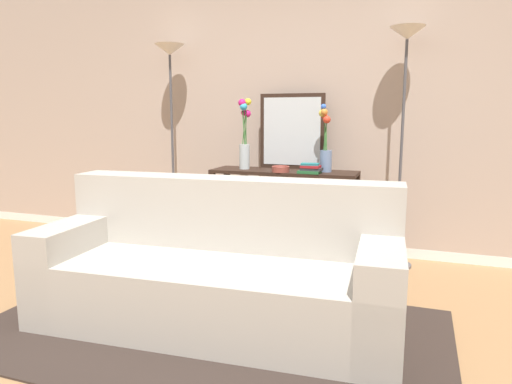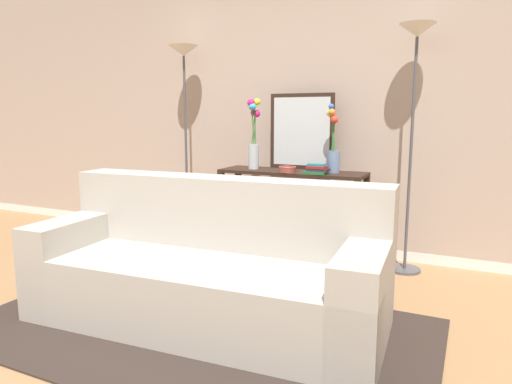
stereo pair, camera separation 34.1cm
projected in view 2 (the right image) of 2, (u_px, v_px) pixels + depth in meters
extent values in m
cube|color=#9E754C|center=(172.00, 353.00, 2.52)|extent=(16.00, 16.00, 0.02)
cube|color=white|center=(308.00, 242.00, 4.53)|extent=(12.00, 0.15, 0.09)
cube|color=#B29E8E|center=(311.00, 98.00, 4.30)|extent=(12.00, 0.14, 2.71)
cube|color=#332823|center=(196.00, 329.00, 2.78)|extent=(2.76, 1.56, 0.01)
cube|color=#ADA89E|center=(205.00, 291.00, 2.83)|extent=(2.22, 0.98, 0.42)
cube|color=#ADA89E|center=(224.00, 212.00, 3.03)|extent=(2.18, 0.39, 0.46)
cube|color=#ADA89E|center=(80.00, 259.00, 3.17)|extent=(0.29, 0.86, 0.60)
cube|color=#ADA89E|center=(364.00, 300.00, 2.46)|extent=(0.29, 0.86, 0.60)
cube|color=black|center=(292.00, 172.00, 4.07)|extent=(1.30, 0.39, 0.03)
cube|color=black|center=(291.00, 242.00, 4.17)|extent=(1.19, 0.33, 0.01)
cube|color=black|center=(221.00, 214.00, 4.24)|extent=(0.05, 0.05, 0.77)
cube|color=black|center=(356.00, 228.00, 3.72)|extent=(0.05, 0.05, 0.77)
cube|color=black|center=(239.00, 207.00, 4.55)|extent=(0.05, 0.05, 0.77)
cube|color=black|center=(365.00, 219.00, 4.02)|extent=(0.05, 0.05, 0.77)
cylinder|color=#4C4C51|center=(188.00, 240.00, 4.74)|extent=(0.26, 0.26, 0.02)
cylinder|color=#4C4C51|center=(186.00, 150.00, 4.59)|extent=(0.02, 0.02, 1.82)
cone|color=silver|center=(184.00, 51.00, 4.43)|extent=(0.28, 0.28, 0.10)
cylinder|color=#4C4C51|center=(404.00, 269.00, 3.83)|extent=(0.26, 0.26, 0.02)
cylinder|color=#4C4C51|center=(411.00, 157.00, 3.68)|extent=(0.02, 0.02, 1.85)
cone|color=silver|center=(418.00, 30.00, 3.52)|extent=(0.28, 0.28, 0.10)
cube|color=black|center=(301.00, 132.00, 4.15)|extent=(0.60, 0.02, 0.68)
cube|color=silver|center=(301.00, 132.00, 4.14)|extent=(0.53, 0.01, 0.61)
cylinder|color=silver|center=(254.00, 157.00, 4.19)|extent=(0.09, 0.09, 0.23)
cylinder|color=#3D7538|center=(255.00, 129.00, 4.16)|extent=(0.04, 0.03, 0.27)
sphere|color=#DF1E7A|center=(257.00, 114.00, 4.14)|extent=(0.07, 0.07, 0.07)
cylinder|color=#3D7538|center=(253.00, 126.00, 4.13)|extent=(0.03, 0.01, 0.33)
sphere|color=#38AEE0|center=(252.00, 107.00, 4.08)|extent=(0.07, 0.07, 0.07)
cylinder|color=#3D7538|center=(252.00, 124.00, 4.13)|extent=(0.03, 0.01, 0.37)
sphere|color=#D41E75|center=(251.00, 103.00, 4.08)|extent=(0.07, 0.07, 0.07)
cylinder|color=#3D7538|center=(253.00, 128.00, 4.16)|extent=(0.03, 0.02, 0.28)
sphere|color=#D73180|center=(253.00, 113.00, 4.16)|extent=(0.05, 0.05, 0.05)
cylinder|color=#3D7538|center=(255.00, 123.00, 4.14)|extent=(0.01, 0.04, 0.38)
sphere|color=yellow|center=(257.00, 102.00, 4.10)|extent=(0.06, 0.06, 0.06)
cylinder|color=#6B84AD|center=(334.00, 162.00, 3.91)|extent=(0.10, 0.10, 0.19)
cylinder|color=#3D7538|center=(333.00, 134.00, 3.88)|extent=(0.03, 0.03, 0.29)
sphere|color=red|center=(333.00, 116.00, 3.88)|extent=(0.05, 0.05, 0.05)
cylinder|color=#3D7538|center=(333.00, 132.00, 3.87)|extent=(0.02, 0.04, 0.31)
sphere|color=#E2D34E|center=(331.00, 113.00, 3.85)|extent=(0.07, 0.07, 0.07)
cylinder|color=#3D7538|center=(334.00, 135.00, 3.86)|extent=(0.02, 0.01, 0.26)
sphere|color=red|center=(334.00, 120.00, 3.82)|extent=(0.06, 0.06, 0.06)
cylinder|color=#3D7538|center=(333.00, 132.00, 3.86)|extent=(0.05, 0.03, 0.32)
sphere|color=orange|center=(332.00, 112.00, 3.82)|extent=(0.06, 0.06, 0.06)
cylinder|color=#3D7538|center=(333.00, 129.00, 3.86)|extent=(0.03, 0.03, 0.37)
sphere|color=blue|center=(331.00, 106.00, 3.82)|extent=(0.05, 0.05, 0.05)
cylinder|color=brown|center=(287.00, 170.00, 3.95)|extent=(0.15, 0.15, 0.04)
torus|color=brown|center=(287.00, 167.00, 3.94)|extent=(0.15, 0.15, 0.01)
cube|color=#236033|center=(316.00, 173.00, 3.83)|extent=(0.19, 0.13, 0.02)
cube|color=#2D2D33|center=(318.00, 170.00, 3.83)|extent=(0.18, 0.13, 0.02)
cube|color=maroon|center=(317.00, 167.00, 3.82)|extent=(0.16, 0.12, 0.02)
cube|color=#1E7075|center=(316.00, 165.00, 3.83)|extent=(0.16, 0.11, 0.02)
cube|color=#BC3328|center=(241.00, 245.00, 4.40)|extent=(0.04, 0.16, 0.11)
cube|color=maroon|center=(246.00, 246.00, 4.38)|extent=(0.05, 0.13, 0.11)
cube|color=tan|center=(251.00, 247.00, 4.36)|extent=(0.05, 0.16, 0.10)
cube|color=#6B3360|center=(255.00, 246.00, 4.34)|extent=(0.05, 0.14, 0.12)
cube|color=gold|center=(260.00, 248.00, 4.32)|extent=(0.04, 0.13, 0.11)
cube|color=slate|center=(263.00, 248.00, 4.30)|extent=(0.03, 0.17, 0.11)
cube|color=#236033|center=(266.00, 247.00, 4.29)|extent=(0.03, 0.15, 0.13)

